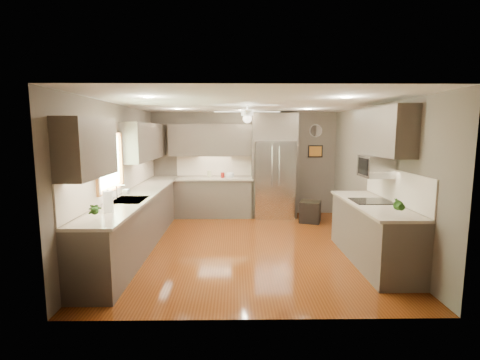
{
  "coord_description": "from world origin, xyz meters",
  "views": [
    {
      "loc": [
        -0.22,
        -6.03,
        2.03
      ],
      "look_at": [
        -0.13,
        0.6,
        1.1
      ],
      "focal_mm": 26.0,
      "sensor_mm": 36.0,
      "label": 1
    }
  ],
  "objects_px": {
    "bowl": "(230,177)",
    "potted_plant_right": "(399,205)",
    "soap_bottle": "(127,191)",
    "microwave": "(376,166)",
    "potted_plant_left": "(93,209)",
    "refrigerator": "(274,167)",
    "canister_d": "(223,175)",
    "paper_towel": "(108,202)",
    "stool": "(310,212)",
    "canister_c": "(209,174)"
  },
  "relations": [
    {
      "from": "refrigerator",
      "to": "stool",
      "type": "bearing_deg",
      "value": -35.86
    },
    {
      "from": "potted_plant_right",
      "to": "stool",
      "type": "height_order",
      "value": "potted_plant_right"
    },
    {
      "from": "bowl",
      "to": "refrigerator",
      "type": "distance_m",
      "value": 1.07
    },
    {
      "from": "microwave",
      "to": "bowl",
      "type": "bearing_deg",
      "value": 130.82
    },
    {
      "from": "soap_bottle",
      "to": "potted_plant_left",
      "type": "bearing_deg",
      "value": -86.28
    },
    {
      "from": "microwave",
      "to": "stool",
      "type": "bearing_deg",
      "value": 104.44
    },
    {
      "from": "bowl",
      "to": "soap_bottle",
      "type": "bearing_deg",
      "value": -125.36
    },
    {
      "from": "canister_d",
      "to": "microwave",
      "type": "height_order",
      "value": "microwave"
    },
    {
      "from": "canister_c",
      "to": "potted_plant_left",
      "type": "bearing_deg",
      "value": -105.23
    },
    {
      "from": "potted_plant_left",
      "to": "canister_c",
      "type": "bearing_deg",
      "value": 74.77
    },
    {
      "from": "canister_c",
      "to": "bowl",
      "type": "distance_m",
      "value": 0.5
    },
    {
      "from": "paper_towel",
      "to": "microwave",
      "type": "bearing_deg",
      "value": 11.8
    },
    {
      "from": "soap_bottle",
      "to": "refrigerator",
      "type": "bearing_deg",
      "value": 40.79
    },
    {
      "from": "potted_plant_right",
      "to": "refrigerator",
      "type": "height_order",
      "value": "refrigerator"
    },
    {
      "from": "potted_plant_right",
      "to": "microwave",
      "type": "relative_size",
      "value": 0.54
    },
    {
      "from": "bowl",
      "to": "stool",
      "type": "distance_m",
      "value": 2.04
    },
    {
      "from": "stool",
      "to": "potted_plant_left",
      "type": "bearing_deg",
      "value": -134.58
    },
    {
      "from": "potted_plant_left",
      "to": "stool",
      "type": "distance_m",
      "value": 4.95
    },
    {
      "from": "refrigerator",
      "to": "canister_d",
      "type": "bearing_deg",
      "value": 178.95
    },
    {
      "from": "microwave",
      "to": "potted_plant_left",
      "type": "bearing_deg",
      "value": -161.61
    },
    {
      "from": "canister_d",
      "to": "potted_plant_left",
      "type": "xyz_separation_m",
      "value": [
        -1.43,
        -4.05,
        0.09
      ]
    },
    {
      "from": "refrigerator",
      "to": "microwave",
      "type": "height_order",
      "value": "refrigerator"
    },
    {
      "from": "canister_d",
      "to": "paper_towel",
      "type": "bearing_deg",
      "value": -111.83
    },
    {
      "from": "potted_plant_right",
      "to": "bowl",
      "type": "height_order",
      "value": "potted_plant_right"
    },
    {
      "from": "potted_plant_right",
      "to": "stool",
      "type": "relative_size",
      "value": 0.53
    },
    {
      "from": "potted_plant_left",
      "to": "refrigerator",
      "type": "bearing_deg",
      "value": 56.69
    },
    {
      "from": "refrigerator",
      "to": "stool",
      "type": "height_order",
      "value": "refrigerator"
    },
    {
      "from": "canister_d",
      "to": "bowl",
      "type": "xyz_separation_m",
      "value": [
        0.18,
        0.01,
        -0.03
      ]
    },
    {
      "from": "potted_plant_left",
      "to": "paper_towel",
      "type": "height_order",
      "value": "paper_towel"
    },
    {
      "from": "canister_d",
      "to": "soap_bottle",
      "type": "distance_m",
      "value": 2.85
    },
    {
      "from": "refrigerator",
      "to": "potted_plant_left",
      "type": "bearing_deg",
      "value": -123.31
    },
    {
      "from": "potted_plant_left",
      "to": "microwave",
      "type": "xyz_separation_m",
      "value": [
        3.97,
        1.32,
        0.39
      ]
    },
    {
      "from": "refrigerator",
      "to": "microwave",
      "type": "relative_size",
      "value": 4.45
    },
    {
      "from": "soap_bottle",
      "to": "refrigerator",
      "type": "height_order",
      "value": "refrigerator"
    },
    {
      "from": "soap_bottle",
      "to": "microwave",
      "type": "relative_size",
      "value": 0.32
    },
    {
      "from": "refrigerator",
      "to": "paper_towel",
      "type": "relative_size",
      "value": 7.42
    },
    {
      "from": "potted_plant_left",
      "to": "microwave",
      "type": "distance_m",
      "value": 4.21
    },
    {
      "from": "bowl",
      "to": "potted_plant_right",
      "type": "bearing_deg",
      "value": -59.69
    },
    {
      "from": "soap_bottle",
      "to": "paper_towel",
      "type": "bearing_deg",
      "value": -84.65
    },
    {
      "from": "potted_plant_left",
      "to": "stool",
      "type": "relative_size",
      "value": 0.53
    },
    {
      "from": "potted_plant_left",
      "to": "refrigerator",
      "type": "height_order",
      "value": "refrigerator"
    },
    {
      "from": "canister_d",
      "to": "microwave",
      "type": "distance_m",
      "value": 3.76
    },
    {
      "from": "potted_plant_right",
      "to": "microwave",
      "type": "height_order",
      "value": "microwave"
    },
    {
      "from": "paper_towel",
      "to": "soap_bottle",
      "type": "bearing_deg",
      "value": 95.35
    },
    {
      "from": "microwave",
      "to": "stool",
      "type": "xyz_separation_m",
      "value": [
        -0.55,
        2.15,
        -1.24
      ]
    },
    {
      "from": "canister_d",
      "to": "refrigerator",
      "type": "xyz_separation_m",
      "value": [
        1.22,
        -0.02,
        0.19
      ]
    },
    {
      "from": "canister_c",
      "to": "soap_bottle",
      "type": "height_order",
      "value": "soap_bottle"
    },
    {
      "from": "soap_bottle",
      "to": "stool",
      "type": "distance_m",
      "value": 4.05
    },
    {
      "from": "potted_plant_right",
      "to": "bowl",
      "type": "bearing_deg",
      "value": 120.31
    },
    {
      "from": "canister_c",
      "to": "stool",
      "type": "bearing_deg",
      "value": -14.66
    }
  ]
}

